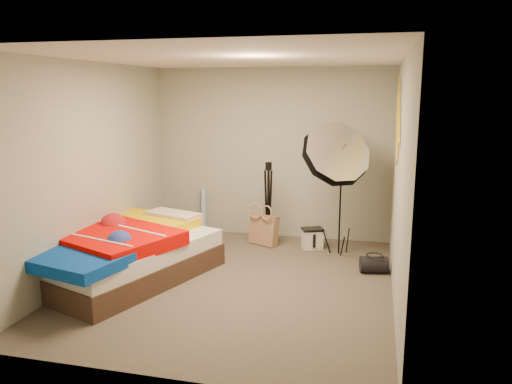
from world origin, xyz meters
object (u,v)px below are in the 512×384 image
(camera_case, at_px, (312,239))
(photo_umbrella, at_px, (334,156))
(tote_bag, at_px, (264,230))
(duffel_bag, at_px, (374,265))
(wrapping_roll, at_px, (203,211))
(camera_tripod, at_px, (268,198))
(bed, at_px, (123,252))

(camera_case, distance_m, photo_umbrella, 1.29)
(tote_bag, bearing_deg, duffel_bag, -2.26)
(wrapping_roll, bearing_deg, camera_case, -13.30)
(duffel_bag, height_order, photo_umbrella, photo_umbrella)
(wrapping_roll, relative_size, camera_case, 2.57)
(tote_bag, bearing_deg, photo_umbrella, 7.00)
(tote_bag, height_order, camera_tripod, camera_tripod)
(duffel_bag, bearing_deg, bed, -173.90)
(duffel_bag, bearing_deg, photo_umbrella, 128.98)
(duffel_bag, xyz_separation_m, bed, (-2.87, -0.85, 0.20))
(wrapping_roll, height_order, camera_case, wrapping_roll)
(camera_case, relative_size, bed, 0.11)
(bed, xyz_separation_m, photo_umbrella, (2.32, 1.33, 1.05))
(duffel_bag, xyz_separation_m, photo_umbrella, (-0.55, 0.48, 1.25))
(bed, bearing_deg, wrapping_roll, 82.36)
(camera_tripod, bearing_deg, wrapping_roll, 161.99)
(camera_tripod, bearing_deg, bed, -129.33)
(tote_bag, height_order, camera_case, tote_bag)
(camera_case, distance_m, duffel_bag, 1.15)
(tote_bag, distance_m, bed, 2.12)
(camera_case, distance_m, bed, 2.60)
(tote_bag, height_order, bed, bed)
(photo_umbrella, bearing_deg, camera_case, 134.30)
(duffel_bag, relative_size, camera_tripod, 0.28)
(camera_case, xyz_separation_m, duffel_bag, (0.85, -0.78, -0.03))
(bed, height_order, photo_umbrella, photo_umbrella)
(camera_case, bearing_deg, photo_umbrella, -68.84)
(camera_case, bearing_deg, duffel_bag, -65.60)
(wrapping_roll, relative_size, photo_umbrella, 0.36)
(tote_bag, relative_size, wrapping_roll, 0.64)
(wrapping_roll, bearing_deg, photo_umbrella, -19.31)
(tote_bag, relative_size, camera_tripod, 0.37)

